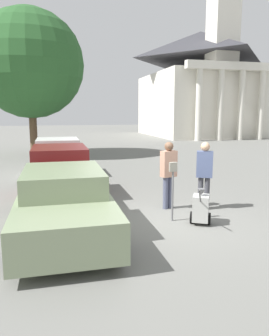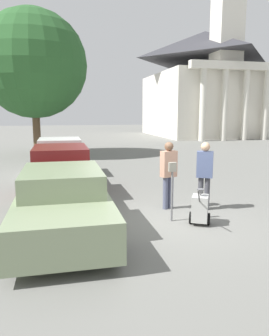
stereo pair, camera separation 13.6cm
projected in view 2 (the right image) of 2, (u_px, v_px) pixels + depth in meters
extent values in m
plane|color=slate|center=(164.00, 220.00, 7.96)|extent=(120.00, 120.00, 0.00)
cube|color=gray|center=(63.00, 203.00, 7.39)|extent=(1.90, 5.23, 0.70)
cube|color=gray|center=(62.00, 180.00, 7.09)|extent=(1.66, 2.20, 0.48)
cylinder|color=black|center=(28.00, 196.00, 8.77)|extent=(0.18, 0.73, 0.73)
cylinder|color=black|center=(96.00, 192.00, 9.18)|extent=(0.18, 0.73, 0.73)
cylinder|color=black|center=(10.00, 242.00, 5.66)|extent=(0.18, 0.73, 0.73)
cylinder|color=black|center=(115.00, 234.00, 6.07)|extent=(0.18, 0.73, 0.73)
cube|color=maroon|center=(61.00, 175.00, 10.44)|extent=(1.86, 5.27, 0.82)
cube|color=maroon|center=(60.00, 155.00, 10.12)|extent=(1.62, 2.22, 0.53)
cylinder|color=black|center=(36.00, 175.00, 11.85)|extent=(0.18, 0.69, 0.69)
cylinder|color=black|center=(86.00, 173.00, 12.24)|extent=(0.18, 0.69, 0.69)
cylinder|color=black|center=(28.00, 197.00, 8.71)|extent=(0.18, 0.69, 0.69)
cylinder|color=black|center=(95.00, 194.00, 9.11)|extent=(0.18, 0.69, 0.69)
cube|color=silver|center=(60.00, 161.00, 13.79)|extent=(1.92, 4.83, 0.74)
cube|color=silver|center=(60.00, 146.00, 13.49)|extent=(1.68, 2.03, 0.59)
cylinder|color=black|center=(40.00, 162.00, 15.06)|extent=(0.18, 0.68, 0.68)
cylinder|color=black|center=(80.00, 160.00, 15.47)|extent=(0.18, 0.68, 0.68)
cylinder|color=black|center=(35.00, 173.00, 12.19)|extent=(0.18, 0.68, 0.68)
cylinder|color=black|center=(85.00, 171.00, 12.60)|extent=(0.18, 0.68, 0.68)
cylinder|color=slate|center=(172.00, 197.00, 7.78)|extent=(0.05, 0.05, 1.21)
cube|color=gray|center=(172.00, 167.00, 7.66)|extent=(0.18, 0.09, 0.22)
cylinder|color=#515670|center=(171.00, 192.00, 8.87)|extent=(0.14, 0.14, 0.88)
cylinder|color=#515670|center=(166.00, 193.00, 8.79)|extent=(0.14, 0.14, 0.88)
cube|color=tan|center=(169.00, 164.00, 8.70)|extent=(0.46, 0.33, 0.70)
sphere|color=brown|center=(169.00, 146.00, 8.62)|extent=(0.24, 0.24, 0.24)
cylinder|color=#3F3F47|center=(207.00, 194.00, 8.72)|extent=(0.14, 0.14, 0.88)
cylinder|color=#3F3F47|center=(201.00, 193.00, 8.77)|extent=(0.14, 0.14, 0.88)
cube|color=#4C597F|center=(205.00, 164.00, 8.61)|extent=(0.47, 0.39, 0.70)
sphere|color=tan|center=(205.00, 147.00, 8.53)|extent=(0.24, 0.24, 0.24)
cube|color=#B2B2AD|center=(200.00, 208.00, 7.59)|extent=(0.53, 0.56, 0.60)
cone|color=#59595B|center=(201.00, 192.00, 7.53)|extent=(0.18, 0.18, 0.16)
cylinder|color=#4C4C4C|center=(199.00, 197.00, 7.08)|extent=(0.31, 0.53, 0.43)
cylinder|color=black|center=(191.00, 218.00, 7.69)|extent=(0.18, 0.27, 0.28)
cylinder|color=black|center=(209.00, 219.00, 7.58)|extent=(0.18, 0.27, 0.28)
cube|color=silver|center=(203.00, 105.00, 36.57)|extent=(10.61, 12.63, 6.69)
pyramid|color=#333338|center=(205.00, 46.00, 35.50)|extent=(10.82, 12.88, 3.01)
cylinder|color=silver|center=(203.00, 105.00, 29.24)|extent=(0.56, 0.56, 6.35)
cylinder|color=silver|center=(224.00, 106.00, 29.72)|extent=(0.56, 0.56, 6.35)
cylinder|color=silver|center=(245.00, 106.00, 30.19)|extent=(0.56, 0.56, 6.35)
cylinder|color=silver|center=(266.00, 106.00, 30.67)|extent=(0.56, 0.56, 6.35)
cube|color=silver|center=(237.00, 66.00, 29.36)|extent=(9.02, 0.70, 0.70)
cube|color=silver|center=(228.00, 10.00, 30.48)|extent=(2.40, 2.40, 10.67)
cylinder|color=brown|center=(37.00, 133.00, 19.56)|extent=(0.44, 0.44, 2.69)
sphere|color=#285628|center=(33.00, 64.00, 18.89)|extent=(6.19, 6.19, 6.19)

